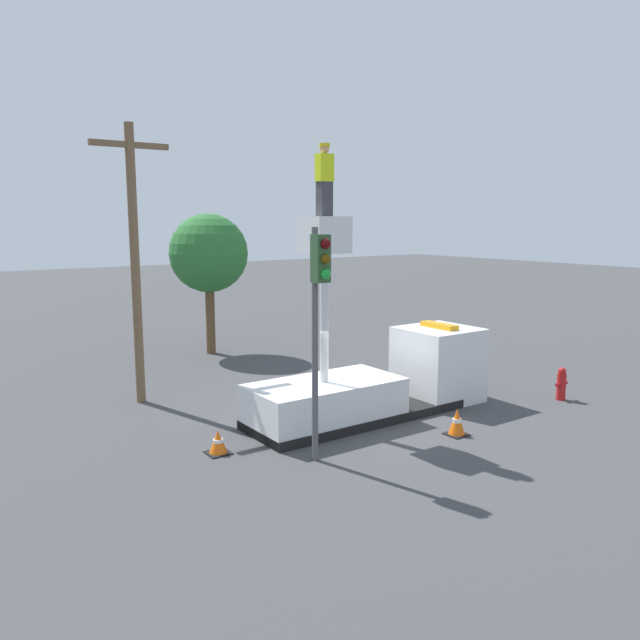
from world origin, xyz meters
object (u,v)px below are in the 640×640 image
traffic_cone_curbside (457,422)px  utility_pole (135,255)px  tree_left_bg (209,254)px  bucket_truck (378,381)px  traffic_light_pole (319,298)px  worker (324,180)px  traffic_cone_rear (218,443)px  fire_hydrant (561,384)px

traffic_cone_curbside → utility_pole: size_ratio=0.09×
traffic_cone_curbside → tree_left_bg: (-0.80, 12.38, 3.65)m
utility_pole → traffic_cone_curbside: bearing=-53.4°
bucket_truck → traffic_light_pole: (-3.35, -1.96, 2.72)m
worker → traffic_cone_rear: worker is taller
fire_hydrant → traffic_cone_curbside: size_ratio=1.45×
tree_left_bg → utility_pole: (-4.63, -5.07, 0.32)m
bucket_truck → traffic_cone_rear: (-4.94, -0.23, -0.65)m
utility_pole → traffic_light_pole: bearing=-76.6°
bucket_truck → tree_left_bg: 10.36m
traffic_cone_rear → tree_left_bg: bearing=65.6°
worker → traffic_cone_rear: size_ratio=3.16×
worker → traffic_light_pole: worker is taller
traffic_cone_rear → traffic_cone_curbside: 5.85m
bucket_truck → fire_hydrant: bearing=-21.8°
bucket_truck → traffic_cone_curbside: (0.46, -2.49, -0.59)m
bucket_truck → worker: size_ratio=4.11×
tree_left_bg → traffic_cone_rear: bearing=-114.4°
traffic_light_pole → tree_left_bg: (3.01, 11.86, 0.34)m
worker → traffic_light_pole: size_ratio=0.34×
traffic_cone_curbside → worker: bearing=132.3°
utility_pole → bucket_truck: bearing=-44.1°
bucket_truck → fire_hydrant: (5.30, -2.12, -0.43)m
tree_left_bg → utility_pole: 6.87m
worker → utility_pole: bearing=123.2°
traffic_cone_rear → traffic_cone_curbside: traffic_cone_curbside is taller
worker → traffic_cone_rear: (-3.13, -0.23, -5.98)m
traffic_cone_curbside → tree_left_bg: bearing=93.7°
tree_left_bg → utility_pole: bearing=-132.4°
bucket_truck → traffic_cone_curbside: size_ratio=10.60×
traffic_light_pole → utility_pole: bearing=103.4°
tree_left_bg → utility_pole: size_ratio=0.70×
worker → traffic_light_pole: bearing=-128.1°
worker → traffic_cone_rear: 6.75m
traffic_cone_rear → tree_left_bg: size_ratio=0.10×
traffic_cone_rear → tree_left_bg: tree_left_bg is taller
worker → utility_pole: utility_pole is taller
traffic_cone_curbside → fire_hydrant: bearing=4.3°
tree_left_bg → traffic_light_pole: bearing=-104.2°
bucket_truck → traffic_light_pole: bucket_truck is taller
traffic_light_pole → fire_hydrant: size_ratio=5.22×
traffic_light_pole → traffic_cone_curbside: (3.81, -0.52, -3.31)m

